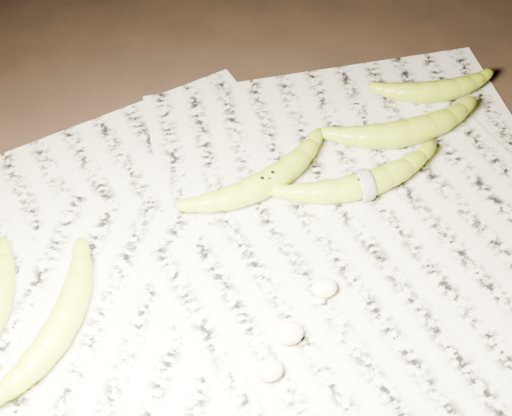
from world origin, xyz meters
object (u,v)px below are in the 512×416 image
object	(u,v)px
banana_center	(266,181)
banana_upper_a	(408,131)
banana_taped	(363,183)
banana_upper_b	(437,90)
banana_left_b	(61,324)

from	to	relation	value
banana_center	banana_upper_a	xyz separation A→B (m)	(0.23, 0.03, 0.00)
banana_taped	banana_upper_b	xyz separation A→B (m)	(0.18, 0.15, -0.00)
banana_left_b	banana_upper_a	xyz separation A→B (m)	(0.52, 0.18, 0.00)
banana_center	banana_upper_a	world-z (taller)	banana_upper_a
banana_left_b	banana_taped	xyz separation A→B (m)	(0.43, 0.11, -0.00)
banana_left_b	banana_taped	distance (m)	0.44
banana_taped	banana_upper_a	bearing A→B (deg)	33.88
banana_center	banana_taped	bearing A→B (deg)	-36.69
banana_center	banana_upper_a	size ratio (longest dim) A/B	1.00
banana_upper_a	banana_upper_b	xyz separation A→B (m)	(0.08, 0.07, -0.00)
banana_upper_b	banana_center	bearing A→B (deg)	-154.44
banana_left_b	banana_taped	world-z (taller)	banana_left_b
banana_center	banana_upper_b	distance (m)	0.32
banana_left_b	banana_center	bearing A→B (deg)	-29.56
banana_left_b	banana_center	size ratio (longest dim) A/B	0.97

